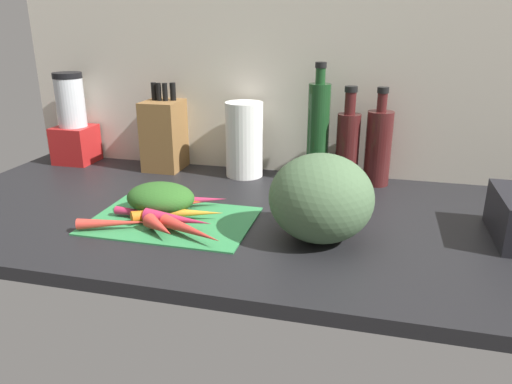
{
  "coord_description": "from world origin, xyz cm",
  "views": [
    {
      "loc": [
        30.01,
        -110.59,
        46.13
      ],
      "look_at": [
        4.28,
        -8.49,
        8.66
      ],
      "focal_mm": 34.06,
      "sensor_mm": 36.0,
      "label": 1
    }
  ],
  "objects_px": {
    "carrot_1": "(191,230)",
    "carrot_9": "(193,213)",
    "carrot_3": "(199,200)",
    "carrot_0": "(115,223)",
    "winter_squash": "(321,198)",
    "carrot_2": "(147,214)",
    "carrot_5": "(168,200)",
    "carrot_7": "(160,227)",
    "cutting_board": "(172,220)",
    "carrot_8": "(176,204)",
    "bottle_1": "(348,145)",
    "bottle_2": "(378,146)",
    "knife_block": "(165,134)",
    "paper_towel_roll": "(244,140)",
    "carrot_6": "(161,212)",
    "bottle_0": "(318,131)",
    "carrot_4": "(178,219)",
    "blender_appliance": "(73,125)"
  },
  "relations": [
    {
      "from": "carrot_7",
      "to": "bottle_0",
      "type": "bearing_deg",
      "value": 60.02
    },
    {
      "from": "carrot_7",
      "to": "carrot_8",
      "type": "height_order",
      "value": "carrot_7"
    },
    {
      "from": "knife_block",
      "to": "paper_towel_roll",
      "type": "relative_size",
      "value": 1.21
    },
    {
      "from": "bottle_1",
      "to": "bottle_2",
      "type": "height_order",
      "value": "bottle_1"
    },
    {
      "from": "knife_block",
      "to": "carrot_7",
      "type": "bearing_deg",
      "value": -67.51
    },
    {
      "from": "carrot_8",
      "to": "bottle_0",
      "type": "xyz_separation_m",
      "value": [
        0.31,
        0.35,
        0.13
      ]
    },
    {
      "from": "knife_block",
      "to": "paper_towel_roll",
      "type": "bearing_deg",
      "value": -3.2
    },
    {
      "from": "carrot_0",
      "to": "winter_squash",
      "type": "height_order",
      "value": "winter_squash"
    },
    {
      "from": "carrot_1",
      "to": "carrot_3",
      "type": "distance_m",
      "value": 0.19
    },
    {
      "from": "knife_block",
      "to": "bottle_2",
      "type": "relative_size",
      "value": 0.97
    },
    {
      "from": "carrot_7",
      "to": "carrot_3",
      "type": "bearing_deg",
      "value": 83.19
    },
    {
      "from": "carrot_3",
      "to": "bottle_0",
      "type": "xyz_separation_m",
      "value": [
        0.26,
        0.3,
        0.13
      ]
    },
    {
      "from": "carrot_7",
      "to": "bottle_0",
      "type": "height_order",
      "value": "bottle_0"
    },
    {
      "from": "carrot_7",
      "to": "bottle_1",
      "type": "xyz_separation_m",
      "value": [
        0.37,
        0.5,
        0.09
      ]
    },
    {
      "from": "carrot_4",
      "to": "blender_appliance",
      "type": "distance_m",
      "value": 0.72
    },
    {
      "from": "winter_squash",
      "to": "cutting_board",
      "type": "bearing_deg",
      "value": 177.84
    },
    {
      "from": "carrot_5",
      "to": "carrot_6",
      "type": "height_order",
      "value": "carrot_5"
    },
    {
      "from": "knife_block",
      "to": "cutting_board",
      "type": "bearing_deg",
      "value": -64.48
    },
    {
      "from": "carrot_2",
      "to": "knife_block",
      "type": "distance_m",
      "value": 0.46
    },
    {
      "from": "carrot_2",
      "to": "carrot_5",
      "type": "xyz_separation_m",
      "value": [
        0.02,
        0.09,
        0.01
      ]
    },
    {
      "from": "carrot_5",
      "to": "blender_appliance",
      "type": "height_order",
      "value": "blender_appliance"
    },
    {
      "from": "carrot_0",
      "to": "bottle_2",
      "type": "height_order",
      "value": "bottle_2"
    },
    {
      "from": "carrot_5",
      "to": "carrot_3",
      "type": "bearing_deg",
      "value": 14.64
    },
    {
      "from": "carrot_4",
      "to": "bottle_1",
      "type": "distance_m",
      "value": 0.57
    },
    {
      "from": "cutting_board",
      "to": "carrot_1",
      "type": "bearing_deg",
      "value": -46.44
    },
    {
      "from": "winter_squash",
      "to": "carrot_1",
      "type": "bearing_deg",
      "value": -164.7
    },
    {
      "from": "cutting_board",
      "to": "carrot_8",
      "type": "xyz_separation_m",
      "value": [
        -0.01,
        0.05,
        0.02
      ]
    },
    {
      "from": "bottle_1",
      "to": "carrot_5",
      "type": "bearing_deg",
      "value": -142.51
    },
    {
      "from": "carrot_1",
      "to": "carrot_8",
      "type": "relative_size",
      "value": 1.36
    },
    {
      "from": "carrot_1",
      "to": "carrot_3",
      "type": "relative_size",
      "value": 1.22
    },
    {
      "from": "carrot_3",
      "to": "winter_squash",
      "type": "bearing_deg",
      "value": -18.87
    },
    {
      "from": "carrot_2",
      "to": "winter_squash",
      "type": "xyz_separation_m",
      "value": [
        0.42,
        -0.0,
        0.08
      ]
    },
    {
      "from": "paper_towel_roll",
      "to": "bottle_0",
      "type": "height_order",
      "value": "bottle_0"
    },
    {
      "from": "carrot_2",
      "to": "carrot_6",
      "type": "distance_m",
      "value": 0.03
    },
    {
      "from": "carrot_9",
      "to": "knife_block",
      "type": "bearing_deg",
      "value": 121.7
    },
    {
      "from": "carrot_9",
      "to": "bottle_2",
      "type": "relative_size",
      "value": 0.51
    },
    {
      "from": "carrot_7",
      "to": "blender_appliance",
      "type": "xyz_separation_m",
      "value": [
        -0.54,
        0.5,
        0.1
      ]
    },
    {
      "from": "cutting_board",
      "to": "carrot_2",
      "type": "relative_size",
      "value": 2.3
    },
    {
      "from": "winter_squash",
      "to": "bottle_2",
      "type": "xyz_separation_m",
      "value": [
        0.11,
        0.43,
        0.02
      ]
    },
    {
      "from": "carrot_0",
      "to": "carrot_2",
      "type": "distance_m",
      "value": 0.09
    },
    {
      "from": "bottle_1",
      "to": "carrot_4",
      "type": "bearing_deg",
      "value": -128.29
    },
    {
      "from": "bottle_1",
      "to": "carrot_0",
      "type": "bearing_deg",
      "value": -134.81
    },
    {
      "from": "carrot_2",
      "to": "bottle_1",
      "type": "bearing_deg",
      "value": 43.03
    },
    {
      "from": "carrot_0",
      "to": "carrot_9",
      "type": "height_order",
      "value": "carrot_9"
    },
    {
      "from": "carrot_0",
      "to": "winter_squash",
      "type": "relative_size",
      "value": 0.74
    },
    {
      "from": "carrot_2",
      "to": "paper_towel_roll",
      "type": "distance_m",
      "value": 0.44
    },
    {
      "from": "carrot_4",
      "to": "winter_squash",
      "type": "xyz_separation_m",
      "value": [
        0.32,
        0.03,
        0.07
      ]
    },
    {
      "from": "cutting_board",
      "to": "winter_squash",
      "type": "distance_m",
      "value": 0.37
    },
    {
      "from": "cutting_board",
      "to": "bottle_0",
      "type": "distance_m",
      "value": 0.52
    },
    {
      "from": "carrot_1",
      "to": "carrot_9",
      "type": "relative_size",
      "value": 1.21
    }
  ]
}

